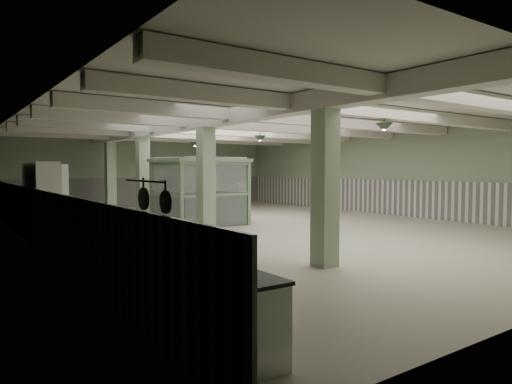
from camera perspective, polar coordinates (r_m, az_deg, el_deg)
floor at (r=15.70m, az=0.05°, el=-4.33°), size 20.00×20.00×0.00m
ceiling at (r=15.65m, az=0.05°, el=8.86°), size 14.00×20.00×0.02m
wall_back at (r=24.44m, az=-13.52°, el=2.44°), size 14.00×0.02×3.60m
wall_left at (r=12.90m, az=-26.36°, el=1.79°), size 0.02×20.00×3.60m
wall_right at (r=20.40m, az=16.40°, el=2.31°), size 0.02×20.00×3.60m
wainscot_left at (r=12.96m, az=-26.14°, el=-2.86°), size 0.05×19.90×1.50m
wainscot_right at (r=20.42m, az=16.31°, el=-0.64°), size 0.05×19.90×1.50m
wainscot_back at (r=24.45m, az=-13.47°, el=-0.02°), size 13.90×0.05×1.50m
girder at (r=14.35m, az=-8.25°, el=8.48°), size 0.45×19.90×0.40m
beam_a at (r=10.45m, az=24.78°, el=10.52°), size 13.90×0.35×0.32m
beam_b at (r=11.91m, az=14.19°, el=9.74°), size 13.90×0.35×0.32m
beam_c at (r=13.67m, az=6.15°, el=8.93°), size 13.90×0.35×0.32m
beam_d at (r=15.63m, az=0.05°, el=8.20°), size 13.90×0.35×0.32m
beam_e at (r=17.73m, az=-4.62°, el=7.57°), size 13.90×0.35×0.32m
beam_f at (r=19.92m, az=-8.28°, el=7.05°), size 13.90×0.35×0.32m
beam_g at (r=22.18m, az=-11.20°, el=6.61°), size 13.90×0.35×0.32m
column_a at (r=9.32m, az=8.63°, el=1.72°), size 0.42×0.42×3.60m
column_b at (r=13.40m, az=-6.27°, el=2.11°), size 0.42×0.42×3.60m
column_c at (r=17.95m, az=-13.96°, el=2.26°), size 0.42×0.42×3.60m
column_d at (r=21.73m, az=-17.74°, el=2.32°), size 0.42×0.42×3.60m
hook_rail at (r=5.53m, az=-13.79°, el=1.32°), size 0.02×1.20×0.02m
pendant_front at (r=12.25m, az=15.71°, el=7.79°), size 0.44×0.44×0.22m
pendant_mid at (r=16.30m, az=0.49°, el=6.68°), size 0.44×0.44×0.22m
pendant_back at (r=20.57m, az=-7.65°, el=5.89°), size 0.44×0.44×0.22m
prep_counter at (r=6.42m, az=-12.29°, el=-10.98°), size 0.84×4.81×0.91m
pitcher_near at (r=5.80m, az=-9.61°, el=-6.63°), size 0.22×0.24×0.27m
pitcher_far at (r=7.97m, az=-17.35°, el=-4.05°), size 0.25×0.27×0.29m
veg_colander at (r=5.07m, az=-4.35°, el=-8.34°), size 0.60×0.60×0.21m
orange_bowl at (r=6.08m, az=-11.73°, el=-7.10°), size 0.27×0.27×0.09m
skillet_near at (r=5.11m, az=-11.25°, el=-1.25°), size 0.03×0.26×0.26m
skillet_far at (r=5.71m, az=-13.88°, el=-0.84°), size 0.04×0.28×0.28m
walkin_cooler at (r=13.72m, az=-25.19°, el=-1.18°), size 1.10×2.34×2.14m
guard_booth at (r=16.28m, az=-7.03°, el=1.63°), size 3.01×2.59×2.39m
filing_cabinet at (r=17.12m, az=-1.75°, el=-1.31°), size 0.62×0.76×1.44m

